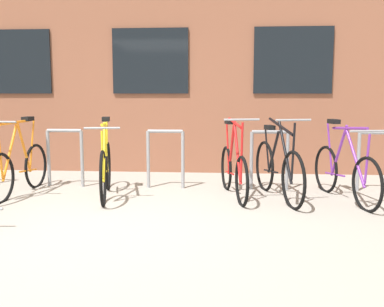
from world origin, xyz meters
TOP-DOWN VIEW (x-y plane):
  - ground_plane at (0.00, 0.00)m, footprint 42.00×42.00m
  - storefront_building at (0.00, 6.65)m, footprint 28.00×6.94m
  - bike_rack at (0.42, 1.90)m, footprint 6.56×0.05m
  - bicycle_purple at (2.84, 1.33)m, footprint 0.55×1.71m
  - bicycle_yellow at (-0.31, 1.31)m, footprint 0.49×1.64m
  - bicycle_red at (1.41, 1.43)m, footprint 0.48×1.60m
  - bicycle_black at (1.98, 1.37)m, footprint 0.57×1.75m
  - bicycle_orange at (-1.52, 1.34)m, footprint 0.44×1.64m

SIDE VIEW (x-z plane):
  - ground_plane at x=0.00m, z-range 0.00..0.00m
  - bicycle_red at x=1.41m, z-range -0.17..0.92m
  - bicycle_purple at x=2.84m, z-range -0.15..0.90m
  - bicycle_orange at x=-1.52m, z-range -0.16..0.91m
  - bicycle_yellow at x=-0.31m, z-range -0.15..0.92m
  - bicycle_black at x=1.98m, z-range -0.16..0.94m
  - bike_rack at x=0.42m, z-range 0.09..0.94m
  - storefront_building at x=0.00m, z-range 0.00..5.54m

